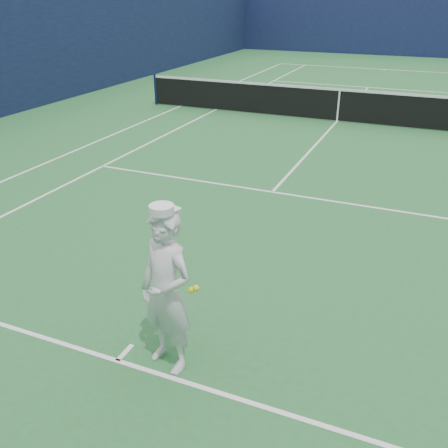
% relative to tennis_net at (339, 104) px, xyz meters
% --- Properties ---
extents(ground, '(80.00, 80.00, 0.00)m').
position_rel_tennis_net_xyz_m(ground, '(0.00, 0.00, -0.55)').
color(ground, '#276632').
rests_on(ground, ground).
extents(court_markings, '(11.03, 23.83, 0.01)m').
position_rel_tennis_net_xyz_m(court_markings, '(0.00, 0.00, -0.55)').
color(court_markings, white).
rests_on(court_markings, ground).
extents(windscreen_fence, '(20.12, 36.12, 4.00)m').
position_rel_tennis_net_xyz_m(windscreen_fence, '(0.00, 0.00, 1.45)').
color(windscreen_fence, '#10173C').
rests_on(windscreen_fence, ground).
extents(tennis_net, '(12.88, 0.09, 1.07)m').
position_rel_tennis_net_xyz_m(tennis_net, '(0.00, 0.00, 0.00)').
color(tennis_net, '#141E4C').
rests_on(tennis_net, ground).
extents(tennis_player, '(0.76, 0.67, 1.88)m').
position_rel_tennis_net_xyz_m(tennis_player, '(0.55, -11.67, 0.36)').
color(tennis_player, white).
rests_on(tennis_player, ground).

